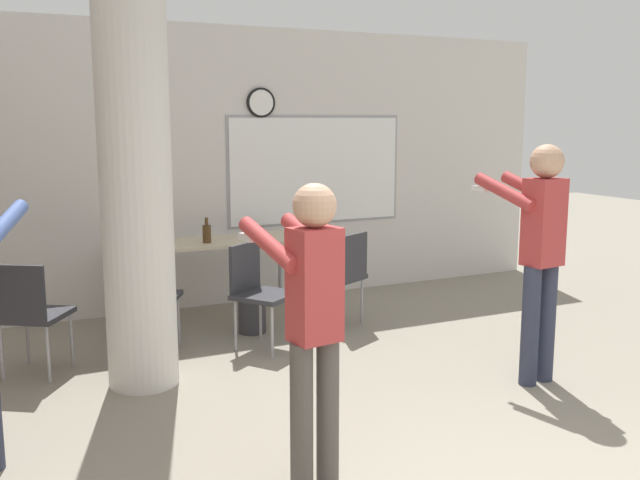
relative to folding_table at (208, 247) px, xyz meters
name	(u,v)px	position (x,y,z in m)	size (l,w,h in m)	color
wall_back	(209,168)	(0.21, 0.60, 0.69)	(8.00, 0.15, 2.80)	silver
support_pillar	(136,190)	(-0.91, -1.38, 0.69)	(0.49, 0.49, 2.80)	silver
folding_table	(208,247)	(0.00, 0.00, 0.00)	(1.76, 0.60, 0.76)	beige
bottle_on_table	(207,233)	(-0.03, -0.09, 0.14)	(0.08, 0.08, 0.23)	#4C3319
waste_bin	(252,315)	(0.23, -0.54, -0.55)	(0.25, 0.25, 0.31)	#38383D
chair_table_left	(148,293)	(-0.73, -0.75, -0.20)	(0.59, 0.59, 0.87)	#2D2D33
chair_table_right	(341,272)	(1.04, -0.69, -0.20)	(0.59, 0.59, 0.87)	#2D2D33
chair_near_pillar	(30,310)	(-1.62, -0.89, -0.20)	(0.61, 0.61, 0.87)	#2D2D33
chair_table_front	(258,287)	(0.14, -0.95, -0.20)	(0.61, 0.61, 0.87)	#2D2D33
person_playing_side	(539,245)	(1.66, -2.55, 0.30)	(0.43, 0.65, 1.71)	#2D3347
person_playing_front	(312,314)	(-0.43, -3.25, 0.22)	(0.41, 0.61, 1.58)	#514C47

